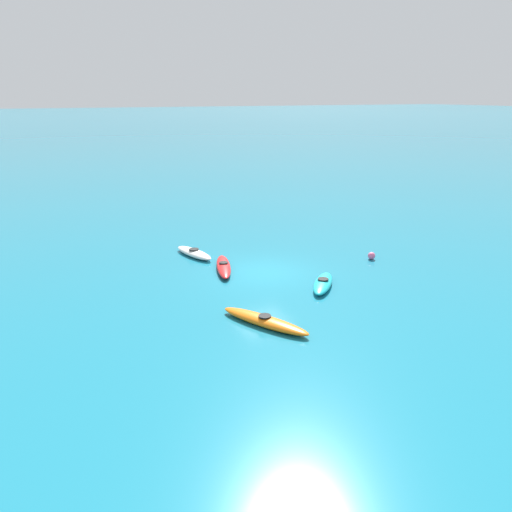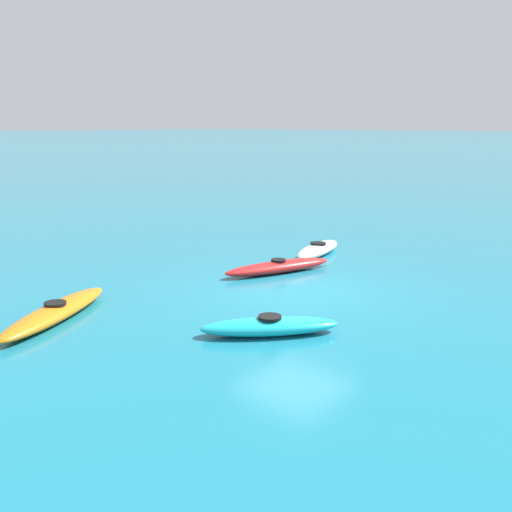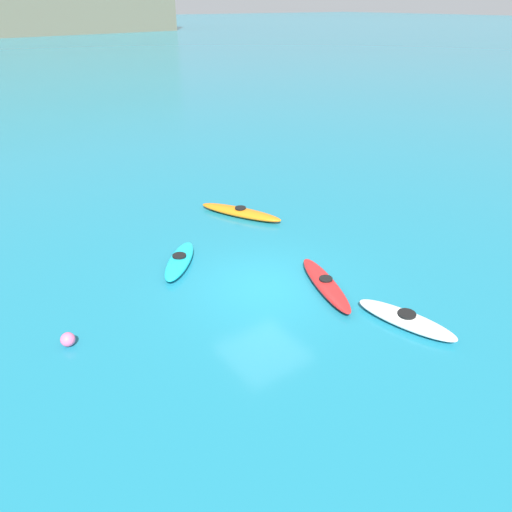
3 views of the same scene
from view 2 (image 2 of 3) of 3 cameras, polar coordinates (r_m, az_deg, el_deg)
name	(u,v)px [view 2 (image 2 of 3)]	position (r m, az deg, el deg)	size (l,w,h in m)	color
ground_plane	(296,291)	(14.25, 3.90, -3.37)	(600.00, 600.00, 0.00)	#19728C
kayak_cyan	(270,326)	(11.32, 1.33, -6.75)	(2.27, 2.45, 0.37)	#19B7C6
kayak_orange	(56,312)	(12.82, -18.64, -5.10)	(2.25, 3.52, 0.37)	orange
kayak_red	(278,267)	(15.92, 2.16, -1.03)	(1.63, 3.24, 0.37)	red
kayak_white	(318,249)	(18.23, 5.97, 0.66)	(1.40, 2.86, 0.37)	white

